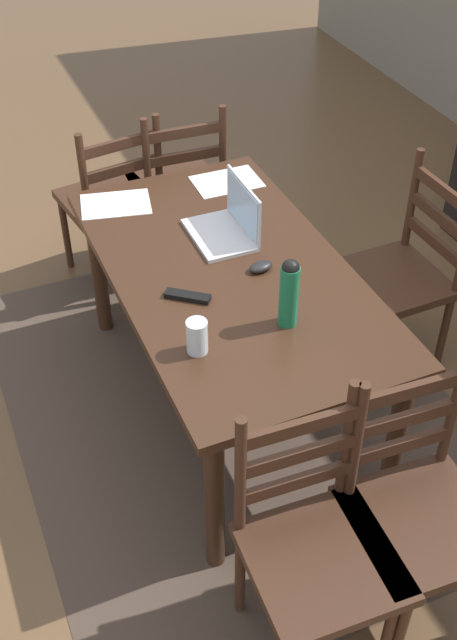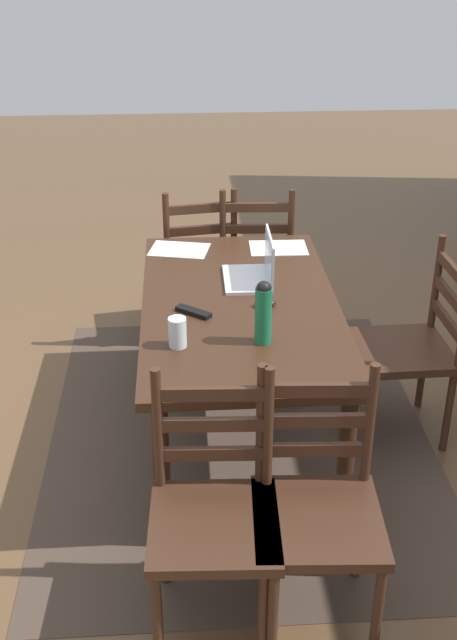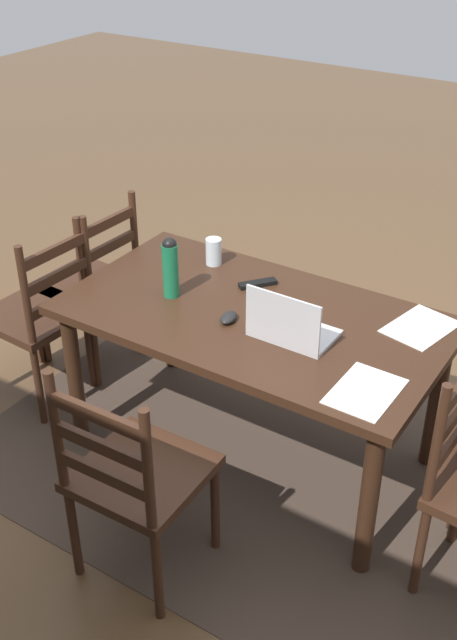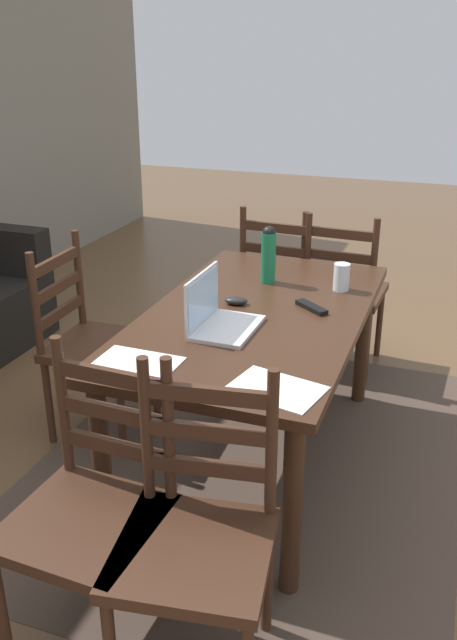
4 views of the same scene
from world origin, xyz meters
name	(u,v)px [view 2 (image 2 of 4)]	position (x,y,z in m)	size (l,w,h in m)	color
ground_plane	(239,434)	(0.00, 0.00, 0.00)	(14.00, 14.00, 0.00)	brown
area_rug	(239,434)	(0.00, 0.00, 0.00)	(2.34, 1.84, 0.01)	#47382D
dining_table	(240,320)	(0.00, 0.00, 0.64)	(1.59, 0.88, 0.73)	#382114
chair_left_near	(196,262)	(-1.08, -0.17, 0.46)	(0.50, 0.50, 0.95)	#3D2316
chair_far_head	(411,348)	(0.00, 0.81, 0.46)	(0.45, 0.45, 0.95)	#3D2316
chair_right_far	(316,510)	(1.08, 0.18, 0.46)	(0.46, 0.46, 0.95)	#3D2316
chair_right_near	(214,515)	(1.08, -0.17, 0.46)	(0.46, 0.46, 0.95)	#3D2316
chair_left_far	(255,261)	(-1.08, 0.17, 0.46)	(0.46, 0.46, 0.95)	#3D2316
laptop	(257,269)	(-0.22, 0.10, 0.79)	(0.32, 0.22, 0.23)	silver
water_bottle	(263,311)	(0.38, 0.06, 0.87)	(0.07, 0.07, 0.27)	#197247
drinking_glass	(177,332)	(0.39, -0.28, 0.80)	(0.07, 0.07, 0.13)	silver
computer_mouse	(265,303)	(0.05, 0.11, 0.75)	(0.06, 0.10, 0.03)	black
tv_remote	(193,312)	(0.11, -0.21, 0.74)	(0.04, 0.17, 0.02)	black
paper_stack_left	(179,250)	(-0.62, -0.27, 0.74)	(0.21, 0.30, 0.00)	white
paper_stack_right	(278,248)	(-0.61, 0.25, 0.74)	(0.21, 0.30, 0.00)	white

